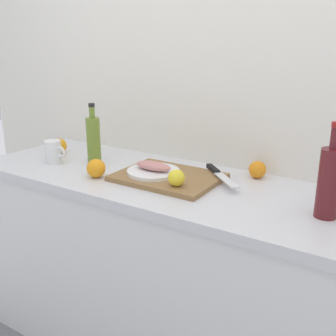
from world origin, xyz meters
TOP-DOWN VIEW (x-y plane):
  - back_wall at (0.00, 0.33)m, footprint 3.20×0.05m
  - kitchen_counter at (0.00, 0.00)m, footprint 2.00×0.60m
  - cutting_board at (-0.10, 0.01)m, footprint 0.42×0.32m
  - white_plate at (-0.16, -0.01)m, footprint 0.22×0.22m
  - fish_fillet at (-0.16, -0.01)m, footprint 0.17×0.07m
  - chef_knife at (0.08, 0.12)m, footprint 0.23×0.22m
  - lemon_0 at (-0.00, -0.09)m, footprint 0.07×0.07m
  - olive_oil_bottle at (-0.52, 0.02)m, footprint 0.06×0.06m
  - wine_bottle at (0.54, -0.03)m, footprint 0.07×0.07m
  - coffee_mug_0 at (-0.69, -0.08)m, footprint 0.12×0.08m
  - orange_0 at (-0.37, -0.13)m, footprint 0.08×0.08m
  - orange_2 at (-0.79, 0.05)m, footprint 0.08×0.08m
  - orange_3 at (0.21, 0.23)m, footprint 0.07×0.07m

SIDE VIEW (x-z plane):
  - kitchen_counter at x=0.00m, z-range 0.00..0.90m
  - cutting_board at x=-0.10m, z-range 0.90..0.92m
  - white_plate at x=-0.16m, z-range 0.92..0.93m
  - chef_knife at x=0.08m, z-range 0.92..0.94m
  - orange_3 at x=0.21m, z-range 0.90..0.97m
  - orange_2 at x=-0.79m, z-range 0.90..0.98m
  - orange_0 at x=-0.37m, z-range 0.90..0.98m
  - lemon_0 at x=0.00m, z-range 0.92..0.99m
  - fish_fillet at x=-0.16m, z-range 0.94..0.97m
  - coffee_mug_0 at x=-0.69m, z-range 0.90..1.01m
  - olive_oil_bottle at x=-0.52m, z-range 0.87..1.16m
  - wine_bottle at x=0.54m, z-range 0.87..1.18m
  - back_wall at x=0.00m, z-range 0.00..2.50m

